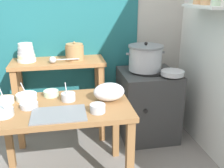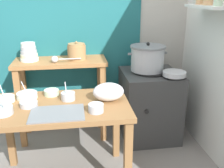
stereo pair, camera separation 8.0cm
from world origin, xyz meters
name	(u,v)px [view 1 (the left image)]	position (x,y,z in m)	size (l,w,h in m)	color
wall_back	(73,18)	(0.08, 1.10, 1.30)	(4.40, 0.12, 2.60)	#B2ADA3
prep_table	(62,118)	(-0.08, 0.08, 0.61)	(1.10, 0.66, 0.72)	olive
back_shelf_table	(59,81)	(-0.10, 0.83, 0.68)	(0.96, 0.40, 0.90)	#9E6B3D
stove_block	(147,104)	(0.85, 0.70, 0.38)	(0.60, 0.61, 0.78)	#383838
steamer_pot	(145,58)	(0.81, 0.72, 0.92)	(0.42, 0.37, 0.30)	#B7BABF
clay_pot	(75,52)	(0.07, 0.83, 0.98)	(0.19, 0.19, 0.19)	#A37A4C
bowl_stack_enamel	(26,53)	(-0.42, 0.85, 0.98)	(0.19, 0.19, 0.19)	silver
ladle	(54,60)	(-0.14, 0.73, 0.94)	(0.29, 0.07, 0.07)	#B7BABF
serving_tray	(59,114)	(-0.10, -0.09, 0.72)	(0.40, 0.28, 0.01)	slate
plastic_bag	(109,92)	(0.31, 0.11, 0.80)	(0.26, 0.18, 0.15)	white
wide_pan	(172,73)	(1.03, 0.49, 0.80)	(0.23, 0.23, 0.05)	#B7BABF
prep_bowl_0	(5,100)	(-0.53, 0.21, 0.75)	(0.14, 0.14, 0.16)	silver
prep_bowl_1	(68,96)	(-0.02, 0.17, 0.76)	(0.12, 0.12, 0.15)	#B7BABF
prep_bowl_2	(3,112)	(-0.50, -0.03, 0.75)	(0.15, 0.15, 0.14)	#B7BABF
prep_bowl_3	(26,96)	(-0.37, 0.26, 0.75)	(0.17, 0.17, 0.16)	silver
prep_bowl_4	(29,105)	(-0.33, 0.08, 0.74)	(0.14, 0.14, 0.04)	#B7BABF
prep_bowl_5	(98,108)	(0.19, -0.10, 0.75)	(0.12, 0.12, 0.06)	#B7BABF
prep_bowl_6	(51,93)	(-0.17, 0.30, 0.75)	(0.13, 0.13, 0.05)	#B7D1AD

